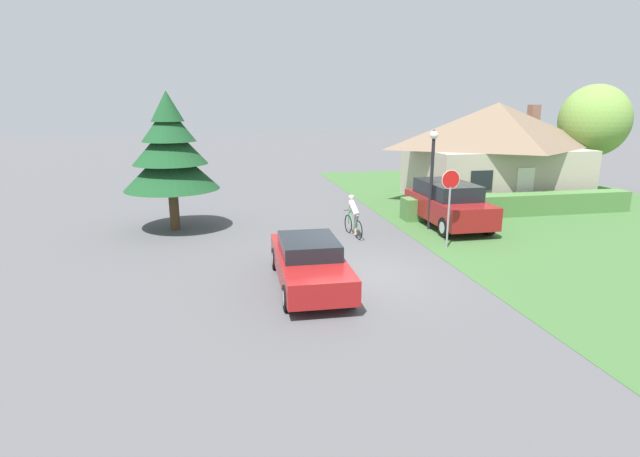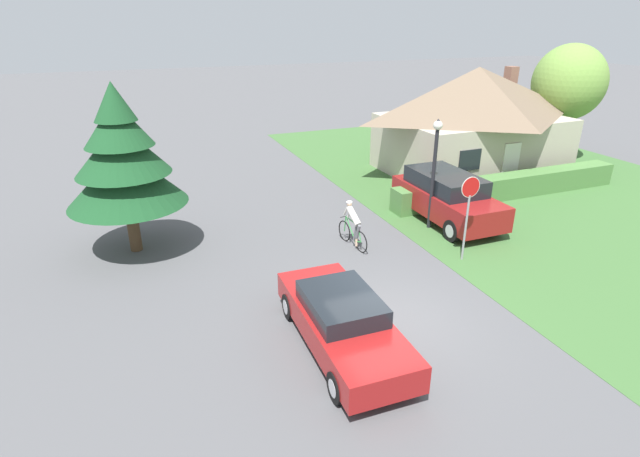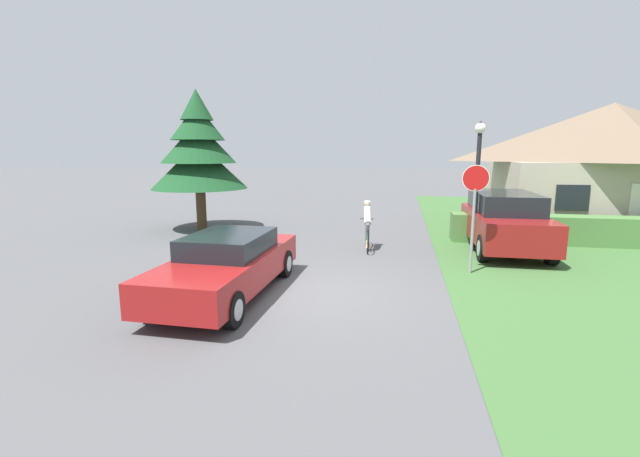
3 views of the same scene
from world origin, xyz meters
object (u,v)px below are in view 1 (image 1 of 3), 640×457
at_px(parked_suv_right, 448,204).
at_px(deciduous_tree_right, 594,121).
at_px(cottage_house, 495,150).
at_px(stop_sign, 450,194).
at_px(conifer_tall_near, 170,152).
at_px(cyclist, 354,217).
at_px(sedan_left_lane, 309,262).
at_px(street_lamp, 432,166).

height_order(parked_suv_right, deciduous_tree_right, deciduous_tree_right).
relative_size(cottage_house, stop_sign, 3.25).
xyz_separation_m(cottage_house, conifer_tall_near, (-16.06, -3.57, 0.52)).
height_order(cyclist, parked_suv_right, parked_suv_right).
distance_m(cottage_house, stop_sign, 10.45).
bearing_deg(parked_suv_right, conifer_tall_near, 81.73).
height_order(cottage_house, cyclist, cottage_house).
bearing_deg(sedan_left_lane, cottage_house, -46.03).
xyz_separation_m(parked_suv_right, conifer_tall_near, (-11.06, 1.62, 2.17)).
relative_size(sedan_left_lane, parked_suv_right, 0.98).
bearing_deg(stop_sign, sedan_left_lane, 27.29).
relative_size(cottage_house, sedan_left_lane, 1.88).
bearing_deg(deciduous_tree_right, street_lamp, -154.57).
distance_m(sedan_left_lane, cyclist, 5.60).
height_order(stop_sign, deciduous_tree_right, deciduous_tree_right).
distance_m(cottage_house, deciduous_tree_right, 5.84).
distance_m(cottage_house, street_lamp, 8.16).
xyz_separation_m(sedan_left_lane, deciduous_tree_right, (17.51, 10.88, 3.36)).
relative_size(stop_sign, conifer_tall_near, 0.51).
distance_m(street_lamp, conifer_tall_near, 10.31).
distance_m(conifer_tall_near, deciduous_tree_right, 22.02).
height_order(cottage_house, stop_sign, cottage_house).
bearing_deg(cottage_house, stop_sign, -129.12).
bearing_deg(sedan_left_lane, deciduous_tree_right, -56.87).
bearing_deg(stop_sign, conifer_tall_near, -25.09).
relative_size(cottage_house, street_lamp, 2.24).
height_order(parked_suv_right, conifer_tall_near, conifer_tall_near).
distance_m(sedan_left_lane, parked_suv_right, 8.95).
bearing_deg(cyclist, street_lamp, -89.87).
bearing_deg(deciduous_tree_right, parked_suv_right, -154.28).
xyz_separation_m(street_lamp, deciduous_tree_right, (11.62, 5.52, 1.47)).
bearing_deg(street_lamp, conifer_tall_near, 168.73).
relative_size(parked_suv_right, street_lamp, 1.22).
distance_m(sedan_left_lane, conifer_tall_near, 8.82).
relative_size(cyclist, stop_sign, 0.64).
bearing_deg(sedan_left_lane, parked_suv_right, -48.77).
bearing_deg(parked_suv_right, deciduous_tree_right, -64.23).
xyz_separation_m(cyclist, street_lamp, (3.28, 0.40, 1.81)).
bearing_deg(cyclist, sedan_left_lane, 145.38).
bearing_deg(stop_sign, deciduous_tree_right, -145.37).
distance_m(parked_suv_right, conifer_tall_near, 11.39).
xyz_separation_m(cyclist, deciduous_tree_right, (14.90, 5.92, 3.28)).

